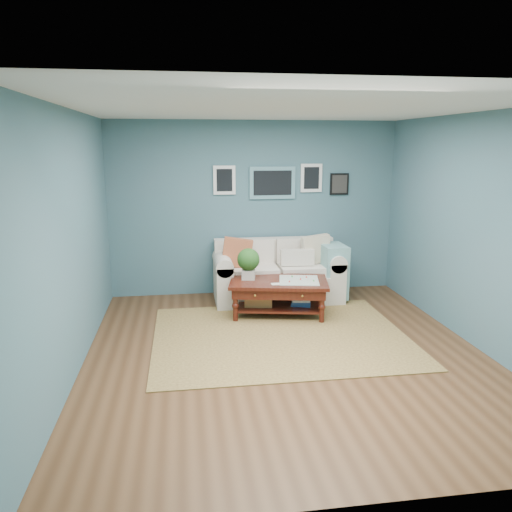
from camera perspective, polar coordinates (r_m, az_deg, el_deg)
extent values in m
plane|color=brown|center=(5.83, 3.42, -10.98)|extent=(5.00, 5.00, 0.00)
plane|color=white|center=(5.36, 3.81, 16.52)|extent=(5.00, 5.00, 0.00)
cube|color=#406C75|center=(7.87, -0.16, 5.45)|extent=(4.50, 0.02, 2.70)
cube|color=#406C75|center=(3.11, 13.20, -6.19)|extent=(4.50, 0.02, 2.70)
cube|color=#406C75|center=(5.44, -20.28, 1.42)|extent=(0.02, 5.00, 2.70)
cube|color=#406C75|center=(6.29, 24.10, 2.53)|extent=(0.02, 5.00, 2.70)
cube|color=#5D919C|center=(7.85, 1.89, 8.36)|extent=(0.72, 0.03, 0.50)
cube|color=black|center=(7.83, 1.92, 8.35)|extent=(0.60, 0.01, 0.38)
cube|color=white|center=(7.75, -3.64, 8.65)|extent=(0.34, 0.03, 0.44)
cube|color=white|center=(7.98, 6.34, 8.86)|extent=(0.34, 0.03, 0.44)
cube|color=black|center=(8.11, 9.50, 8.12)|extent=(0.30, 0.03, 0.34)
cube|color=brown|center=(6.29, 2.78, -9.11)|extent=(3.11, 2.49, 0.01)
cube|color=white|center=(7.65, 2.45, -3.50)|extent=(1.42, 0.88, 0.42)
cube|color=white|center=(7.86, 2.02, 0.34)|extent=(1.86, 0.22, 0.48)
cube|color=white|center=(7.52, -3.79, -3.02)|extent=(0.24, 0.88, 0.62)
cube|color=white|center=(7.82, 8.46, -2.51)|extent=(0.24, 0.88, 0.62)
cylinder|color=white|center=(7.44, -3.82, -0.71)|extent=(0.26, 0.88, 0.26)
cylinder|color=white|center=(7.74, 8.54, -0.29)|extent=(0.26, 0.88, 0.26)
cube|color=white|center=(7.46, -0.31, -1.71)|extent=(0.72, 0.56, 0.13)
cube|color=white|center=(7.60, 5.38, -1.50)|extent=(0.72, 0.56, 0.13)
cube|color=white|center=(7.68, -0.61, 0.58)|extent=(0.72, 0.12, 0.36)
cube|color=white|center=(7.81, 4.93, 0.74)|extent=(0.72, 0.12, 0.36)
cube|color=#C7472E|center=(7.38, -2.18, 0.39)|extent=(0.48, 0.17, 0.48)
cube|color=silver|center=(7.67, 6.88, 0.78)|extent=(0.47, 0.18, 0.46)
cube|color=beige|center=(7.50, 4.74, -0.15)|extent=(0.50, 0.12, 0.24)
cube|color=#78ABAC|center=(7.67, 8.75, -1.66)|extent=(0.34, 0.55, 0.80)
cube|color=black|center=(6.91, 2.62, -2.97)|extent=(1.46, 1.02, 0.04)
cube|color=black|center=(6.93, 2.61, -3.68)|extent=(1.35, 0.91, 0.13)
cube|color=black|center=(7.01, 2.59, -5.75)|extent=(1.22, 0.78, 0.03)
sphere|color=gold|center=(6.59, -0.11, -4.52)|extent=(0.03, 0.03, 0.03)
sphere|color=gold|center=(6.59, 5.32, -4.58)|extent=(0.03, 0.03, 0.03)
cylinder|color=black|center=(6.72, -2.37, -5.66)|extent=(0.07, 0.07, 0.46)
cylinder|color=black|center=(6.72, 7.55, -5.76)|extent=(0.07, 0.07, 0.46)
cylinder|color=black|center=(7.29, -1.96, -4.18)|extent=(0.07, 0.07, 0.46)
cylinder|color=black|center=(7.29, 7.17, -4.27)|extent=(0.07, 0.07, 0.46)
cube|color=beige|center=(6.95, -0.86, -2.10)|extent=(0.21, 0.21, 0.13)
sphere|color=#1C4716|center=(6.90, -0.87, -0.41)|extent=(0.31, 0.31, 0.31)
cube|color=beige|center=(6.90, 4.93, -2.78)|extent=(0.63, 0.63, 0.01)
cube|color=#A07043|center=(6.98, 0.31, -4.75)|extent=(0.42, 0.33, 0.22)
cube|color=#244D8F|center=(7.01, 5.15, -5.13)|extent=(0.30, 0.25, 0.12)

